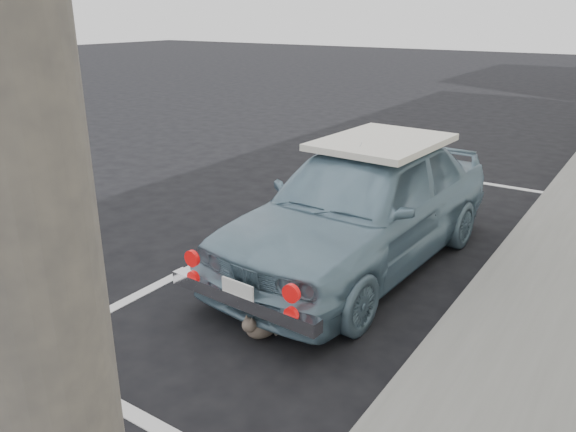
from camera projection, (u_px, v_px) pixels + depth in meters
name	position (u px, v px, depth m)	size (l,w,h in m)	color
ground	(147.00, 361.00, 4.48)	(80.00, 80.00, 0.00)	black
pline_rear	(143.00, 419.00, 3.82)	(3.00, 0.12, 0.01)	silver
pline_front	(464.00, 180.00, 9.28)	(3.00, 0.12, 0.01)	silver
pline_side	(273.00, 226.00, 7.29)	(0.12, 7.00, 0.01)	silver
retro_coupe	(362.00, 204.00, 6.00)	(1.81, 4.09, 1.37)	#7395A9
cat	(261.00, 325.00, 4.76)	(0.28, 0.46, 0.25)	#756A59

